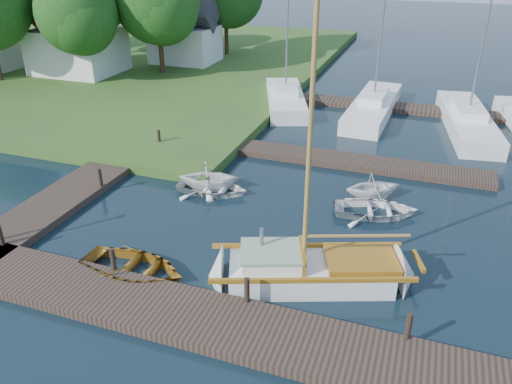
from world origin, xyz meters
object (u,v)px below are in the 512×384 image
(mooring_post_0, at_px, (0,234))
(mooring_post_3, at_px, (409,326))
(sailboat, at_px, (315,272))
(tender_a, at_px, (212,186))
(tender_c, at_px, (376,207))
(tender_d, at_px, (374,185))
(mooring_post_2, at_px, (247,290))
(marina_boat_1, at_px, (373,105))
(house_c, at_px, (185,36))
(mooring_post_5, at_px, (159,138))
(marina_boat_3, at_px, (467,119))
(tree_2, at_px, (77,11))
(mooring_post_4, at_px, (100,177))
(dinghy, at_px, (133,265))
(tender_b, at_px, (209,175))
(house_a, at_px, (76,39))
(marina_boat_0, at_px, (285,98))
(mooring_post_1, at_px, (113,260))

(mooring_post_0, xyz_separation_m, mooring_post_3, (13.50, 0.00, 0.00))
(sailboat, height_order, tender_a, sailboat)
(tender_c, distance_m, tender_d, 1.47)
(mooring_post_2, height_order, marina_boat_1, marina_boat_1)
(mooring_post_3, bearing_deg, house_c, 126.53)
(mooring_post_5, distance_m, sailboat, 12.86)
(sailboat, bearing_deg, house_c, 103.96)
(tender_a, bearing_deg, mooring_post_5, 48.94)
(tender_c, xyz_separation_m, marina_boat_3, (3.55, 11.80, 0.23))
(marina_boat_3, bearing_deg, house_c, 60.75)
(tree_2, bearing_deg, house_c, 63.30)
(mooring_post_4, relative_size, marina_boat_1, 0.07)
(mooring_post_3, distance_m, mooring_post_5, 16.40)
(mooring_post_2, bearing_deg, dinghy, 174.71)
(mooring_post_2, bearing_deg, mooring_post_5, 130.36)
(mooring_post_4, bearing_deg, mooring_post_0, -95.71)
(mooring_post_0, height_order, mooring_post_5, same)
(tender_b, bearing_deg, house_a, 34.22)
(sailboat, xyz_separation_m, tree_2, (-21.03, 17.09, 4.91))
(dinghy, bearing_deg, mooring_post_0, 96.51)
(tender_a, height_order, tender_c, tender_c)
(house_a, height_order, house_c, house_a)
(mooring_post_0, bearing_deg, tender_a, 52.92)
(sailboat, relative_size, marina_boat_3, 0.90)
(tender_d, bearing_deg, mooring_post_3, 163.29)
(tree_2, bearing_deg, marina_boat_1, 1.53)
(sailboat, relative_size, house_c, 1.86)
(tender_c, xyz_separation_m, house_c, (-18.29, 20.07, 2.25))
(house_a, bearing_deg, mooring_post_0, -59.24)
(mooring_post_5, xyz_separation_m, tender_a, (4.45, -3.45, -0.38))
(mooring_post_4, distance_m, marina_boat_0, 14.87)
(mooring_post_0, height_order, mooring_post_3, same)
(mooring_post_3, xyz_separation_m, sailboat, (-2.96, 1.96, -0.36))
(mooring_post_3, xyz_separation_m, marina_boat_0, (-9.10, 19.35, -0.12))
(marina_boat_3, bearing_deg, marina_boat_1, 72.36)
(tender_b, bearing_deg, sailboat, -145.96)
(dinghy, relative_size, house_c, 0.67)
(mooring_post_0, bearing_deg, tree_2, 118.86)
(tender_a, relative_size, house_a, 0.49)
(tender_a, height_order, tender_d, tender_d)
(tender_a, bearing_deg, mooring_post_3, -130.74)
(tender_b, bearing_deg, mooring_post_3, -143.97)
(mooring_post_0, height_order, marina_boat_1, marina_boat_1)
(mooring_post_5, height_order, dinghy, mooring_post_5)
(mooring_post_1, xyz_separation_m, mooring_post_4, (-4.00, 5.00, 0.00))
(marina_boat_0, xyz_separation_m, house_a, (-16.90, 1.65, 2.38))
(sailboat, bearing_deg, mooring_post_1, 177.73)
(tree_2, bearing_deg, house_a, 135.75)
(mooring_post_0, distance_m, mooring_post_4, 5.02)
(mooring_post_2, height_order, tree_2, tree_2)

